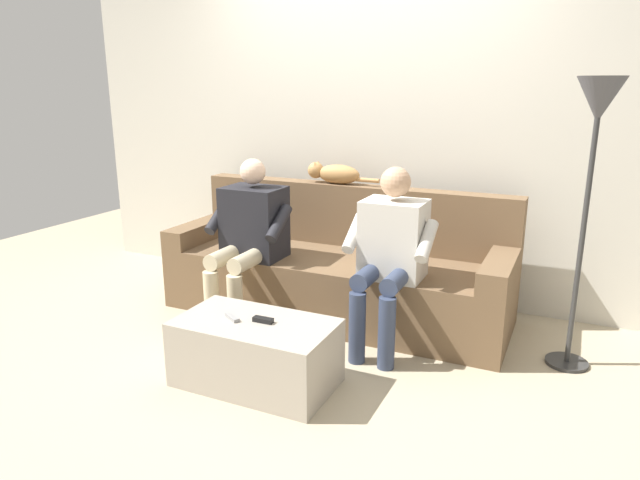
% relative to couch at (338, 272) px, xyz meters
% --- Properties ---
extents(ground_plane, '(8.00, 8.00, 0.00)m').
position_rel_couch_xyz_m(ground_plane, '(0.00, 0.73, -0.30)').
color(ground_plane, tan).
extents(back_wall, '(5.03, 0.06, 2.76)m').
position_rel_couch_xyz_m(back_wall, '(0.00, -0.55, 1.08)').
color(back_wall, beige).
rests_on(back_wall, ground).
extents(couch, '(2.39, 0.80, 0.88)m').
position_rel_couch_xyz_m(couch, '(0.00, 0.00, 0.00)').
color(couch, brown).
rests_on(couch, ground).
extents(coffee_table, '(0.85, 0.48, 0.36)m').
position_rel_couch_xyz_m(coffee_table, '(0.00, 1.13, -0.12)').
color(coffee_table, '#A89E8E').
rests_on(coffee_table, ground).
extents(person_left_seated, '(0.53, 0.55, 1.12)m').
position_rel_couch_xyz_m(person_left_seated, '(-0.50, 0.37, 0.33)').
color(person_left_seated, beige).
rests_on(person_left_seated, ground).
extents(person_right_seated, '(0.55, 0.60, 1.11)m').
position_rel_couch_xyz_m(person_right_seated, '(0.50, 0.37, 0.33)').
color(person_right_seated, black).
rests_on(person_right_seated, ground).
extents(cat_on_backrest, '(0.56, 0.14, 0.15)m').
position_rel_couch_xyz_m(cat_on_backrest, '(0.16, -0.27, 0.66)').
color(cat_on_backrest, '#B7844C').
rests_on(cat_on_backrest, couch).
extents(remote_gray, '(0.12, 0.09, 0.02)m').
position_rel_couch_xyz_m(remote_gray, '(0.13, 1.15, 0.07)').
color(remote_gray, gray).
rests_on(remote_gray, coffee_table).
extents(remote_black, '(0.11, 0.04, 0.03)m').
position_rel_couch_xyz_m(remote_black, '(-0.04, 1.12, 0.08)').
color(remote_black, black).
rests_on(remote_black, coffee_table).
extents(floor_lamp, '(0.25, 0.25, 1.63)m').
position_rel_couch_xyz_m(floor_lamp, '(-1.54, 0.18, 1.05)').
color(floor_lamp, '#2D2D2D').
rests_on(floor_lamp, ground).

